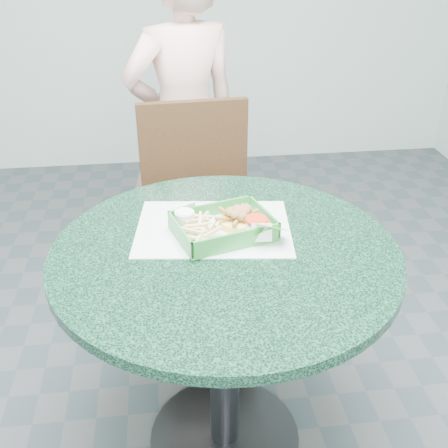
{
  "coord_description": "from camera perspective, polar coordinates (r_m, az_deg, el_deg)",
  "views": [
    {
      "loc": [
        -0.15,
        -1.19,
        1.52
      ],
      "look_at": [
        0.01,
        0.1,
        0.78
      ],
      "focal_mm": 42.0,
      "sensor_mm": 36.0,
      "label": 1
    }
  ],
  "objects": [
    {
      "name": "floor",
      "position": [
        1.94,
        0.08,
        -22.23
      ],
      "size": [
        4.0,
        5.0,
        0.02
      ],
      "primitive_type": "cube",
      "color": "#303335",
      "rests_on": "ground"
    },
    {
      "name": "cafe_table",
      "position": [
        1.53,
        0.1,
        -8.59
      ],
      "size": [
        0.94,
        0.94,
        0.75
      ],
      "color": "#2D2D31",
      "rests_on": "floor"
    },
    {
      "name": "dining_chair",
      "position": [
        2.17,
        -2.96,
        2.27
      ],
      "size": [
        0.45,
        0.45,
        0.93
      ],
      "rotation": [
        0.0,
        0.0,
        0.07
      ],
      "color": "black",
      "rests_on": "floor"
    },
    {
      "name": "diner_person",
      "position": [
        2.4,
        -4.33,
        10.41
      ],
      "size": [
        0.63,
        0.52,
        1.48
      ],
      "primitive_type": "imported",
      "rotation": [
        0.0,
        0.0,
        3.49
      ],
      "color": "beige",
      "rests_on": "floor"
    },
    {
      "name": "placemat",
      "position": [
        1.51,
        -1.16,
        -1.05
      ],
      "size": [
        0.47,
        0.38,
        0.0
      ],
      "primitive_type": "cube",
      "rotation": [
        0.0,
        0.0,
        -0.12
      ],
      "color": "silver",
      "rests_on": "cafe_table"
    },
    {
      "name": "food_basket",
      "position": [
        1.47,
        -0.09,
        -1.28
      ],
      "size": [
        0.26,
        0.19,
        0.05
      ],
      "rotation": [
        0.0,
        0.0,
        0.29
      ],
      "color": "#2C8735",
      "rests_on": "placemat"
    },
    {
      "name": "crab_sandwich",
      "position": [
        1.47,
        1.81,
        0.09
      ],
      "size": [
        0.11,
        0.11,
        0.07
      ],
      "rotation": [
        0.0,
        0.0,
        0.15
      ],
      "color": "#EBC74B",
      "rests_on": "food_basket"
    },
    {
      "name": "fries_pile",
      "position": [
        1.47,
        -2.54,
        -0.5
      ],
      "size": [
        0.13,
        0.13,
        0.04
      ],
      "primitive_type": null,
      "rotation": [
        0.0,
        0.0,
        0.26
      ],
      "color": "#DCC57C",
      "rests_on": "food_basket"
    },
    {
      "name": "sauce_ramekin",
      "position": [
        1.5,
        -3.84,
        0.74
      ],
      "size": [
        0.06,
        0.06,
        0.03
      ],
      "rotation": [
        0.0,
        0.0,
        -0.02
      ],
      "color": "white",
      "rests_on": "food_basket"
    },
    {
      "name": "garnish_cup",
      "position": [
        1.42,
        3.73,
        -1.52
      ],
      "size": [
        0.11,
        0.1,
        0.04
      ],
      "rotation": [
        0.0,
        0.0,
        0.01
      ],
      "color": "white",
      "rests_on": "food_basket"
    }
  ]
}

